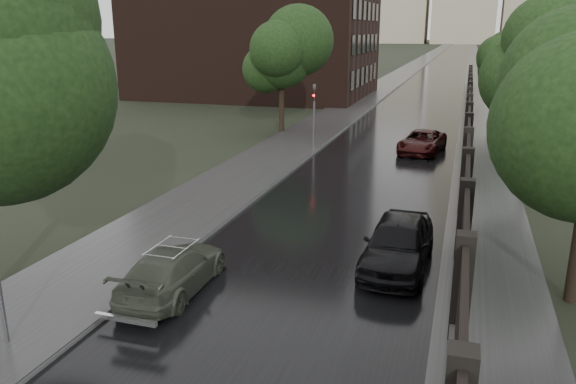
{
  "coord_description": "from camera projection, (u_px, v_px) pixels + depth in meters",
  "views": [
    {
      "loc": [
        4.32,
        -7.57,
        7.14
      ],
      "look_at": [
        -1.51,
        10.91,
        1.5
      ],
      "focal_mm": 35.0,
      "sensor_mm": 36.0,
      "label": 1
    }
  ],
  "objects": [
    {
      "name": "car_right_far",
      "position": [
        422.0,
        142.0,
        33.47
      ],
      "size": [
        2.85,
        5.05,
        1.33
      ],
      "primitive_type": "imported",
      "rotation": [
        0.0,
        0.0,
        -0.14
      ],
      "color": "black",
      "rests_on": "ground"
    },
    {
      "name": "verge_right",
      "position": [
        474.0,
        52.0,
        182.57
      ],
      "size": [
        3.0,
        420.0,
        0.08
      ],
      "primitive_type": "cube",
      "color": "#2D2D2D",
      "rests_on": "ground"
    },
    {
      "name": "brick_building",
      "position": [
        257.0,
        1.0,
        60.19
      ],
      "size": [
        24.0,
        18.0,
        20.0
      ],
      "primitive_type": "cube",
      "color": "black",
      "rests_on": "ground"
    },
    {
      "name": "car_right_near",
      "position": [
        398.0,
        243.0,
        17.24
      ],
      "size": [
        2.05,
        4.83,
        1.63
      ],
      "primitive_type": "imported",
      "rotation": [
        0.0,
        0.0,
        -0.03
      ],
      "color": "black",
      "rests_on": "ground"
    },
    {
      "name": "tree_right_b",
      "position": [
        537.0,
        77.0,
        26.77
      ],
      "size": [
        4.08,
        4.08,
        7.01
      ],
      "color": "black",
      "rests_on": "ground"
    },
    {
      "name": "tree_right_c",
      "position": [
        512.0,
        59.0,
        43.25
      ],
      "size": [
        4.08,
        4.08,
        7.01
      ],
      "color": "black",
      "rests_on": "ground"
    },
    {
      "name": "road",
      "position": [
        456.0,
        52.0,
        184.16
      ],
      "size": [
        8.0,
        420.0,
        0.02
      ],
      "primitive_type": "cube",
      "color": "black",
      "rests_on": "ground"
    },
    {
      "name": "fence_right",
      "position": [
        468.0,
        123.0,
        37.88
      ],
      "size": [
        0.45,
        75.72,
        2.7
      ],
      "color": "#383533",
      "rests_on": "ground"
    },
    {
      "name": "traffic_light",
      "position": [
        314.0,
        111.0,
        33.63
      ],
      "size": [
        0.16,
        0.32,
        4.0
      ],
      "color": "#59595E",
      "rests_on": "ground"
    },
    {
      "name": "sidewalk_left",
      "position": [
        437.0,
        51.0,
        185.88
      ],
      "size": [
        4.0,
        420.0,
        0.16
      ],
      "primitive_type": "cube",
      "color": "#2D2D2D",
      "rests_on": "ground"
    },
    {
      "name": "tree_left_far",
      "position": [
        281.0,
        58.0,
        38.49
      ],
      "size": [
        4.25,
        4.25,
        7.39
      ],
      "color": "black",
      "rests_on": "ground"
    },
    {
      "name": "volga_sedan",
      "position": [
        173.0,
        270.0,
        15.75
      ],
      "size": [
        1.92,
        4.46,
        1.28
      ],
      "primitive_type": "imported",
      "rotation": [
        0.0,
        0.0,
        3.17
      ],
      "color": "#3E4537",
      "rests_on": "ground"
    }
  ]
}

